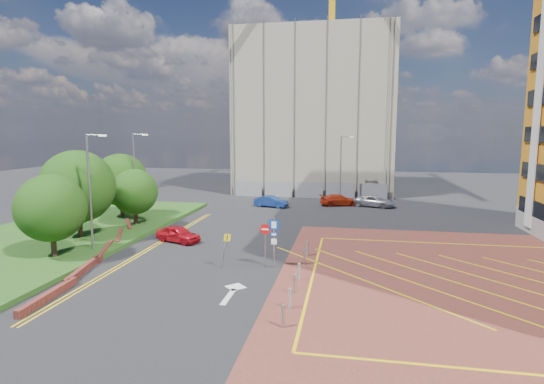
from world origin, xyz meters
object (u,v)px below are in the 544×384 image
(sign_cluster, at_px, (271,237))
(lamp_back, at_px, (341,166))
(tree_c, at_px, (135,192))
(car_red_left, at_px, (178,234))
(warning_sign, at_px, (225,246))
(car_red_back, at_px, (339,200))
(lamp_left_near, at_px, (90,187))
(tree_a, at_px, (51,208))
(tree_d, at_px, (121,180))
(lamp_left_far, at_px, (135,173))
(car_silver_back, at_px, (374,201))
(car_blue_back, at_px, (271,201))
(tree_b, at_px, (78,187))

(sign_cluster, bearing_deg, lamp_back, 82.03)
(tree_c, distance_m, car_red_left, 7.42)
(sign_cluster, relative_size, warning_sign, 1.42)
(lamp_back, xyz_separation_m, car_red_back, (-0.11, -3.21, -3.72))
(tree_c, xyz_separation_m, lamp_left_near, (1.08, -8.00, 1.47))
(tree_a, distance_m, tree_c, 10.02)
(tree_d, distance_m, lamp_back, 25.47)
(tree_d, height_order, lamp_left_far, lamp_left_far)
(tree_d, distance_m, sign_cluster, 20.74)
(warning_sign, bearing_deg, car_silver_back, 67.02)
(sign_cluster, height_order, car_blue_back, sign_cluster)
(lamp_back, height_order, car_silver_back, lamp_back)
(car_red_left, bearing_deg, car_red_back, -11.84)
(car_red_back, bearing_deg, warning_sign, 149.84)
(lamp_left_near, xyz_separation_m, car_blue_back, (8.83, 20.42, -4.03))
(tree_a, bearing_deg, lamp_left_near, 51.70)
(lamp_left_far, height_order, car_silver_back, lamp_left_far)
(tree_c, xyz_separation_m, lamp_back, (17.58, 18.00, 1.17))
(lamp_back, bearing_deg, tree_d, -143.91)
(car_red_left, bearing_deg, lamp_back, -8.15)
(tree_b, bearing_deg, tree_c, 68.20)
(car_red_back, bearing_deg, tree_d, 104.37)
(tree_d, relative_size, car_red_left, 1.66)
(lamp_left_far, xyz_separation_m, car_red_back, (18.39, 12.79, -4.02))
(tree_a, distance_m, lamp_left_near, 2.80)
(lamp_left_near, relative_size, car_silver_back, 1.78)
(car_silver_back, bearing_deg, tree_c, 144.21)
(car_red_back, bearing_deg, car_blue_back, 91.83)
(tree_a, relative_size, lamp_left_near, 0.68)
(car_silver_back, bearing_deg, tree_b, 149.84)
(lamp_left_far, bearing_deg, tree_b, -98.77)
(tree_c, bearing_deg, car_silver_back, 34.38)
(tree_c, height_order, car_silver_back, tree_c)
(warning_sign, distance_m, car_silver_back, 26.49)
(sign_cluster, xyz_separation_m, warning_sign, (-2.70, -0.70, -0.52))
(lamp_back, height_order, car_blue_back, lamp_back)
(tree_b, distance_m, car_red_back, 28.00)
(tree_a, relative_size, warning_sign, 2.40)
(sign_cluster, relative_size, car_blue_back, 0.84)
(car_red_back, bearing_deg, lamp_back, -17.50)
(tree_c, bearing_deg, lamp_back, 45.68)
(tree_b, relative_size, lamp_back, 0.84)
(tree_c, distance_m, warning_sign, 14.85)
(warning_sign, height_order, car_red_back, warning_sign)
(tree_d, distance_m, car_red_left, 11.63)
(tree_a, height_order, warning_sign, tree_a)
(tree_d, height_order, car_blue_back, tree_d)
(tree_a, relative_size, car_blue_back, 1.41)
(car_silver_back, bearing_deg, lamp_back, 68.90)
(warning_sign, height_order, car_red_left, warning_sign)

